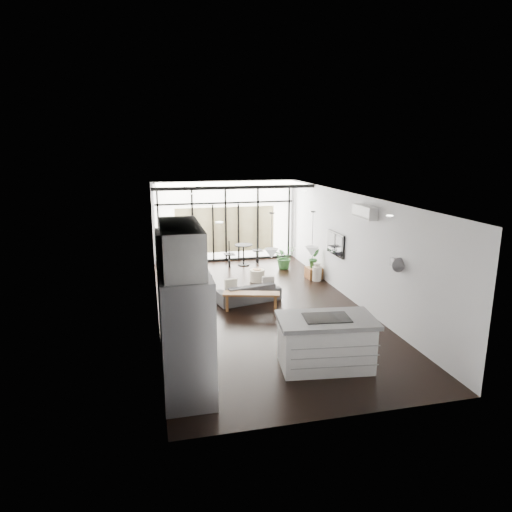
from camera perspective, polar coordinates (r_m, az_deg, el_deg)
name	(u,v)px	position (r m, az deg, el deg)	size (l,w,h in m)	color
floor	(259,306)	(11.65, 0.34, -6.33)	(5.00, 10.00, 0.00)	black
ceiling	(259,196)	(11.01, 0.36, 7.50)	(5.00, 10.00, 0.00)	white
wall_left	(155,259)	(10.94, -12.47, -0.31)	(0.02, 10.00, 2.80)	silver
wall_right	(352,248)	(12.07, 11.97, 1.01)	(0.02, 10.00, 2.80)	silver
wall_back	(225,221)	(16.06, -3.87, 4.39)	(5.00, 0.02, 2.80)	silver
wall_front	(341,331)	(6.72, 10.60, -9.21)	(5.00, 0.02, 2.80)	silver
glazing	(226,222)	(15.94, -3.80, 4.32)	(5.00, 0.20, 2.80)	black
skylight	(230,184)	(14.91, -3.31, 8.99)	(4.70, 1.90, 0.06)	white
neighbour_building	(226,230)	(16.06, -3.83, 3.30)	(3.50, 0.02, 1.60)	beige
island	(326,342)	(8.57, 8.71, -10.64)	(1.75, 1.04, 0.96)	white
cooktop	(327,318)	(8.39, 8.83, -7.61)	(0.82, 0.55, 0.01)	black
fridge	(187,340)	(7.32, -8.57, -10.29)	(0.80, 1.00, 2.06)	#929397
appliance_column	(179,305)	(8.04, -9.66, -6.03)	(0.67, 0.70, 2.60)	white
upper_cabinets	(181,251)	(7.33, -9.33, 0.61)	(0.62, 1.75, 0.86)	white
pendant_left	(271,254)	(8.51, 1.95, 0.31)	(0.26, 0.26, 0.18)	white
pendant_right	(312,251)	(8.75, 7.01, 0.59)	(0.26, 0.26, 0.18)	white
sofa	(248,289)	(11.94, -0.97, -4.18)	(1.66, 0.48, 0.65)	#4A4A4C
console_bench	(251,301)	(11.33, -0.58, -5.70)	(1.39, 0.35, 0.45)	brown
pouf	(257,276)	(13.69, 0.13, -2.45)	(0.45, 0.45, 0.36)	beige
crate	(314,273)	(14.14, 7.23, -2.09)	(0.44, 0.44, 0.33)	brown
plant_tall	(284,260)	(15.10, 3.56, -0.44)	(0.70, 0.78, 0.61)	#2E632C
plant_crate	(314,263)	(14.06, 7.26, -0.92)	(0.33, 0.60, 0.26)	#2E632C
milk_can	(317,272)	(13.87, 7.63, -1.97)	(0.28, 0.28, 0.54)	beige
bistro_set	(244,254)	(15.49, -1.57, 0.23)	(1.59, 0.64, 0.76)	black
tv	(336,244)	(12.96, 9.92, 1.52)	(0.05, 1.10, 0.65)	black
ac_unit	(365,212)	(11.12, 13.42, 5.38)	(0.22, 0.90, 0.30)	silver
framed_art	(157,257)	(10.42, -12.30, -0.15)	(0.04, 0.70, 0.90)	black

